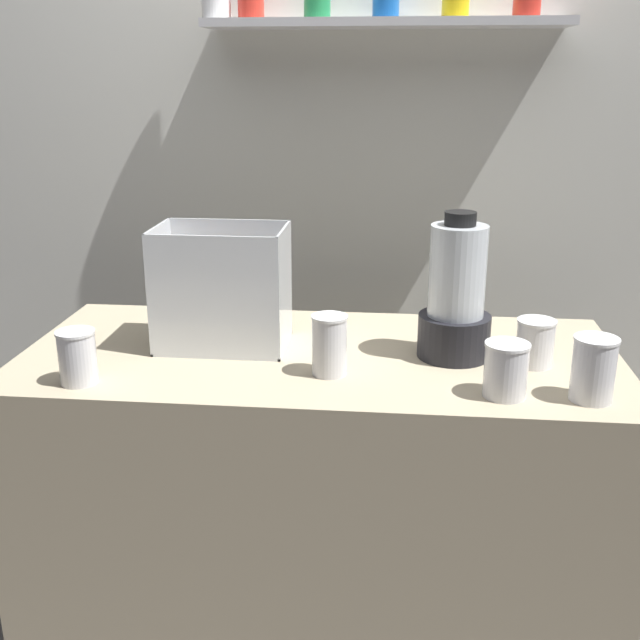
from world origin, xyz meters
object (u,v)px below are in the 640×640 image
(juice_cup_mango_middle, at_px, (506,372))
(juice_cup_carrot_far_left, at_px, (78,361))
(carrot_display_bin, at_px, (222,308))
(juice_cup_beet_right, at_px, (535,345))
(juice_cup_orange_left, at_px, (329,348))
(juice_cup_orange_far_right, at_px, (593,373))
(blender_pitcher, at_px, (456,299))

(juice_cup_mango_middle, bearing_deg, juice_cup_carrot_far_left, -178.60)
(carrot_display_bin, relative_size, juice_cup_beet_right, 2.85)
(juice_cup_orange_left, relative_size, juice_cup_orange_far_right, 1.01)
(juice_cup_orange_left, bearing_deg, juice_cup_mango_middle, -12.63)
(blender_pitcher, relative_size, juice_cup_carrot_far_left, 2.91)
(blender_pitcher, bearing_deg, juice_cup_beet_right, -12.21)
(juice_cup_orange_left, height_order, juice_cup_orange_far_right, same)
(carrot_display_bin, distance_m, blender_pitcher, 0.55)
(juice_cup_mango_middle, relative_size, juice_cup_orange_far_right, 0.86)
(carrot_display_bin, bearing_deg, juice_cup_orange_left, -30.63)
(juice_cup_orange_left, relative_size, juice_cup_mango_middle, 1.17)
(juice_cup_carrot_far_left, relative_size, juice_cup_orange_far_right, 0.87)
(juice_cup_mango_middle, height_order, juice_cup_orange_far_right, juice_cup_orange_far_right)
(juice_cup_mango_middle, bearing_deg, juice_cup_beet_right, 64.32)
(juice_cup_beet_right, height_order, juice_cup_orange_far_right, juice_cup_orange_far_right)
(juice_cup_beet_right, distance_m, juice_cup_orange_far_right, 0.20)
(blender_pitcher, relative_size, juice_cup_mango_middle, 2.96)
(juice_cup_orange_far_right, bearing_deg, carrot_display_bin, 163.15)
(carrot_display_bin, bearing_deg, juice_cup_beet_right, -4.87)
(juice_cup_orange_far_right, bearing_deg, juice_cup_orange_left, 171.16)
(juice_cup_carrot_far_left, bearing_deg, blender_pitcher, 16.83)
(juice_cup_mango_middle, height_order, juice_cup_beet_right, juice_cup_mango_middle)
(juice_cup_carrot_far_left, bearing_deg, juice_cup_orange_left, 11.19)
(juice_cup_carrot_far_left, height_order, juice_cup_orange_far_right, juice_cup_orange_far_right)
(carrot_display_bin, xyz_separation_m, juice_cup_orange_left, (0.27, -0.16, -0.03))
(juice_cup_mango_middle, xyz_separation_m, juice_cup_orange_far_right, (0.17, -0.00, 0.00))
(juice_cup_carrot_far_left, distance_m, juice_cup_beet_right, 1.00)
(carrot_display_bin, distance_m, juice_cup_mango_middle, 0.68)
(carrot_display_bin, relative_size, juice_cup_orange_far_right, 2.29)
(blender_pitcher, distance_m, juice_cup_mango_middle, 0.25)
(juice_cup_orange_left, xyz_separation_m, juice_cup_beet_right, (0.45, 0.10, -0.01))
(carrot_display_bin, xyz_separation_m, juice_cup_orange_far_right, (0.81, -0.25, -0.03))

